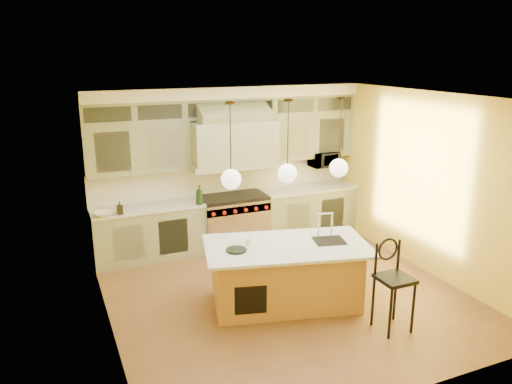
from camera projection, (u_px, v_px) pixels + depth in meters
name	position (u px, v px, depth m)	size (l,w,h in m)	color
floor	(285.00, 294.00, 7.41)	(5.00, 5.00, 0.00)	brown
ceiling	(289.00, 97.00, 6.63)	(5.00, 5.00, 0.00)	white
wall_back	(226.00, 165.00, 9.23)	(5.00, 5.00, 0.00)	yellow
wall_front	(404.00, 270.00, 4.81)	(5.00, 5.00, 0.00)	yellow
wall_left	(103.00, 225.00, 6.06)	(5.00, 5.00, 0.00)	yellow
wall_right	(426.00, 183.00, 7.98)	(5.00, 5.00, 0.00)	yellow
back_cabinetry	(231.00, 169.00, 9.00)	(5.00, 0.77, 2.90)	#787B5B
range	(233.00, 220.00, 9.18)	(1.20, 0.74, 0.96)	silver
kitchen_island	(286.00, 273.00, 7.02)	(2.47, 1.71, 1.35)	#AD7D3D
counter_stool	(393.00, 280.00, 6.34)	(0.42, 0.42, 1.20)	black
microwave	(324.00, 159.00, 9.75)	(0.54, 0.37, 0.30)	black
oil_bottle_a	(199.00, 195.00, 8.55)	(0.13, 0.13, 0.34)	black
oil_bottle_b	(120.00, 208.00, 8.05)	(0.10, 0.10, 0.21)	black
fruit_bowl	(104.00, 214.00, 7.97)	(0.29, 0.29, 0.07)	white
cup	(248.00, 241.00, 6.85)	(0.10, 0.10, 0.09)	white
pendant_left	(231.00, 177.00, 6.31)	(0.26, 0.26, 1.11)	#2D2319
pendant_center	(287.00, 171.00, 6.62)	(0.26, 0.26, 1.11)	#2D2319
pendant_right	(339.00, 166.00, 6.92)	(0.26, 0.26, 1.11)	#2D2319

